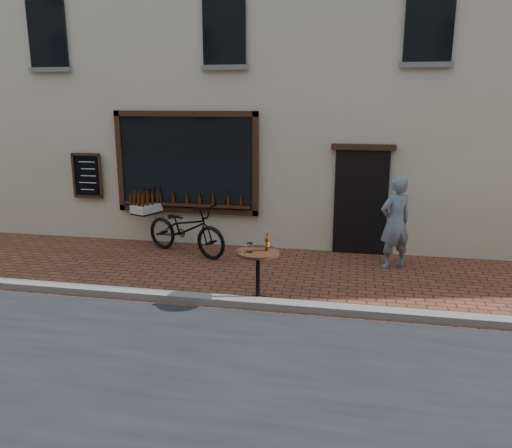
# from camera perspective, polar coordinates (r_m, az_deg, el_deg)

# --- Properties ---
(ground) EXTENTS (90.00, 90.00, 0.00)m
(ground) POSITION_cam_1_polar(r_m,az_deg,el_deg) (7.89, -2.50, -9.81)
(ground) COLOR brown
(ground) RESTS_ON ground
(kerb) EXTENTS (90.00, 0.25, 0.12)m
(kerb) POSITION_cam_1_polar(r_m,az_deg,el_deg) (8.05, -2.16, -8.86)
(kerb) COLOR slate
(kerb) RESTS_ON ground
(shop_building) EXTENTS (28.00, 6.20, 10.00)m
(shop_building) POSITION_cam_1_polar(r_m,az_deg,el_deg) (13.75, 4.12, 21.47)
(shop_building) COLOR beige
(shop_building) RESTS_ON ground
(cargo_bicycle) EXTENTS (2.50, 1.55, 1.17)m
(cargo_bicycle) POSITION_cam_1_polar(r_m,az_deg,el_deg) (10.66, -8.19, -0.45)
(cargo_bicycle) COLOR black
(cargo_bicycle) RESTS_ON ground
(bistro_table) EXTENTS (0.68, 0.68, 1.17)m
(bistro_table) POSITION_cam_1_polar(r_m,az_deg,el_deg) (7.92, 0.24, -4.85)
(bistro_table) COLOR black
(bistro_table) RESTS_ON ground
(pedestrian) EXTENTS (0.79, 0.72, 1.81)m
(pedestrian) POSITION_cam_1_polar(r_m,az_deg,el_deg) (9.93, 15.63, 0.17)
(pedestrian) COLOR slate
(pedestrian) RESTS_ON ground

